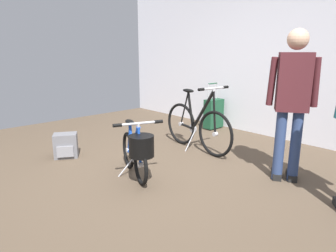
{
  "coord_description": "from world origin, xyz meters",
  "views": [
    {
      "loc": [
        2.33,
        -1.98,
        1.38
      ],
      "look_at": [
        -0.11,
        0.27,
        0.55
      ],
      "focal_mm": 32.05,
      "sensor_mm": 36.0,
      "label": 1
    }
  ],
  "objects_px": {
    "display_bike_left": "(197,126)",
    "rolling_suitcase": "(214,113)",
    "folding_bike_foreground": "(137,150)",
    "visitor_browsing": "(292,98)",
    "backpack_on_floor": "(66,146)"
  },
  "relations": [
    {
      "from": "display_bike_left",
      "to": "rolling_suitcase",
      "type": "relative_size",
      "value": 1.62
    },
    {
      "from": "display_bike_left",
      "to": "rolling_suitcase",
      "type": "bearing_deg",
      "value": 118.35
    },
    {
      "from": "folding_bike_foreground",
      "to": "display_bike_left",
      "type": "relative_size",
      "value": 0.67
    },
    {
      "from": "rolling_suitcase",
      "to": "folding_bike_foreground",
      "type": "bearing_deg",
      "value": -69.94
    },
    {
      "from": "display_bike_left",
      "to": "visitor_browsing",
      "type": "bearing_deg",
      "value": -2.66
    },
    {
      "from": "folding_bike_foreground",
      "to": "visitor_browsing",
      "type": "xyz_separation_m",
      "value": [
        1.1,
        1.19,
        0.57
      ]
    },
    {
      "from": "visitor_browsing",
      "to": "backpack_on_floor",
      "type": "height_order",
      "value": "visitor_browsing"
    },
    {
      "from": "display_bike_left",
      "to": "backpack_on_floor",
      "type": "distance_m",
      "value": 1.81
    },
    {
      "from": "folding_bike_foreground",
      "to": "display_bike_left",
      "type": "bearing_deg",
      "value": 101.73
    },
    {
      "from": "visitor_browsing",
      "to": "rolling_suitcase",
      "type": "bearing_deg",
      "value": 148.72
    },
    {
      "from": "display_bike_left",
      "to": "visitor_browsing",
      "type": "xyz_separation_m",
      "value": [
        1.36,
        -0.06,
        0.56
      ]
    },
    {
      "from": "folding_bike_foreground",
      "to": "backpack_on_floor",
      "type": "height_order",
      "value": "folding_bike_foreground"
    },
    {
      "from": "backpack_on_floor",
      "to": "display_bike_left",
      "type": "bearing_deg",
      "value": 57.39
    },
    {
      "from": "folding_bike_foreground",
      "to": "rolling_suitcase",
      "type": "xyz_separation_m",
      "value": [
        -0.87,
        2.39,
        -0.06
      ]
    },
    {
      "from": "rolling_suitcase",
      "to": "visitor_browsing",
      "type": "bearing_deg",
      "value": -31.28
    }
  ]
}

